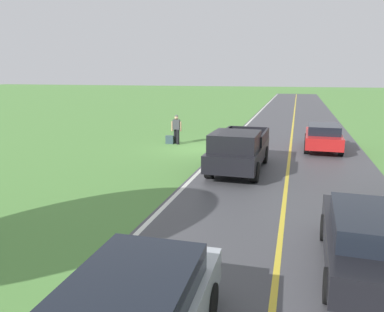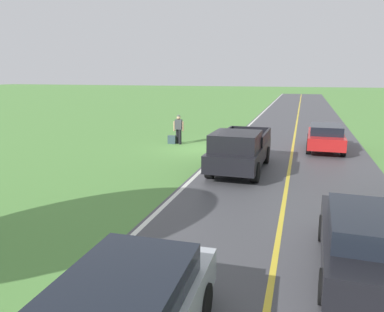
{
  "view_description": "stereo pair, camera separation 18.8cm",
  "coord_description": "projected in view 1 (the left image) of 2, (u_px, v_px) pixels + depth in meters",
  "views": [
    {
      "loc": [
        -5.18,
        20.0,
        4.15
      ],
      "look_at": [
        -1.65,
        7.23,
        1.23
      ],
      "focal_mm": 35.34,
      "sensor_mm": 36.0,
      "label": 1
    },
    {
      "loc": [
        -5.37,
        19.95,
        4.15
      ],
      "look_at": [
        -1.65,
        7.23,
        1.23
      ],
      "focal_mm": 35.34,
      "sensor_mm": 36.0,
      "label": 2
    }
  ],
  "objects": [
    {
      "name": "ground_plane",
      "position": [
        198.0,
        149.0,
        21.07
      ],
      "size": [
        200.0,
        200.0,
        0.0
      ],
      "primitive_type": "plane",
      "color": "#568E42"
    },
    {
      "name": "lane_centre_line",
      "position": [
        290.0,
        154.0,
        19.77
      ],
      "size": [
        0.14,
        117.6,
        0.0
      ],
      "primitive_type": "cube",
      "color": "gold",
      "rests_on": "ground"
    },
    {
      "name": "sedan_mid_oncoming",
      "position": [
        372.0,
        240.0,
        7.84
      ],
      "size": [
        2.05,
        4.46,
        1.41
      ],
      "color": "black",
      "rests_on": "ground"
    },
    {
      "name": "lane_edge_line",
      "position": [
        221.0,
        150.0,
        20.72
      ],
      "size": [
        0.16,
        117.6,
        0.0
      ],
      "primitive_type": "cube",
      "color": "silver",
      "rests_on": "ground"
    },
    {
      "name": "hitchhiker_walking",
      "position": [
        177.0,
        128.0,
        22.38
      ],
      "size": [
        0.62,
        0.51,
        1.75
      ],
      "color": "black",
      "rests_on": "ground"
    },
    {
      "name": "pickup_truck_passing",
      "position": [
        238.0,
        149.0,
        16.08
      ],
      "size": [
        2.2,
        5.45,
        1.82
      ],
      "color": "black",
      "rests_on": "ground"
    },
    {
      "name": "suitcase_carried",
      "position": [
        170.0,
        140.0,
        22.54
      ],
      "size": [
        0.47,
        0.23,
        0.49
      ],
      "primitive_type": "cube",
      "rotation": [
        0.0,
        0.0,
        1.64
      ],
      "color": "#384C56",
      "rests_on": "ground"
    },
    {
      "name": "road_surface",
      "position": [
        290.0,
        154.0,
        19.77
      ],
      "size": [
        7.69,
        120.0,
        0.0
      ],
      "primitive_type": "cube",
      "color": "#47474C",
      "rests_on": "ground"
    },
    {
      "name": "sedan_near_oncoming",
      "position": [
        323.0,
        136.0,
        20.65
      ],
      "size": [
        2.01,
        4.44,
        1.41
      ],
      "color": "red",
      "rests_on": "ground"
    }
  ]
}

